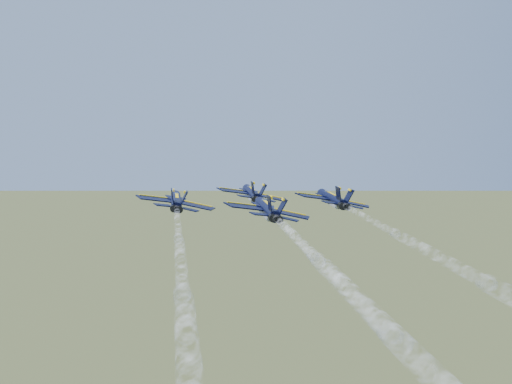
{
  "coord_description": "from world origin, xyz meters",
  "views": [
    {
      "loc": [
        5.06,
        -86.39,
        107.9
      ],
      "look_at": [
        3.45,
        2.54,
        98.04
      ],
      "focal_mm": 40.0,
      "sensor_mm": 36.0,
      "label": 1
    }
  ],
  "objects_px": {
    "jet_lead": "(251,193)",
    "jet_right": "(331,199)",
    "jet_left": "(176,201)",
    "jet_slot": "(266,209)"
  },
  "relations": [
    {
      "from": "jet_lead",
      "to": "jet_right",
      "type": "xyz_separation_m",
      "value": [
        12.76,
        -7.61,
        0.0
      ]
    },
    {
      "from": "jet_left",
      "to": "jet_slot",
      "type": "relative_size",
      "value": 1.0
    },
    {
      "from": "jet_left",
      "to": "jet_slot",
      "type": "distance_m",
      "value": 16.08
    },
    {
      "from": "jet_left",
      "to": "jet_right",
      "type": "bearing_deg",
      "value": -2.17
    },
    {
      "from": "jet_left",
      "to": "jet_slot",
      "type": "height_order",
      "value": "same"
    },
    {
      "from": "jet_lead",
      "to": "jet_left",
      "type": "relative_size",
      "value": 1.0
    },
    {
      "from": "jet_left",
      "to": "jet_slot",
      "type": "bearing_deg",
      "value": -40.94
    },
    {
      "from": "jet_right",
      "to": "jet_slot",
      "type": "bearing_deg",
      "value": -141.23
    },
    {
      "from": "jet_right",
      "to": "jet_slot",
      "type": "distance_m",
      "value": 15.37
    },
    {
      "from": "jet_right",
      "to": "jet_slot",
      "type": "height_order",
      "value": "same"
    }
  ]
}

